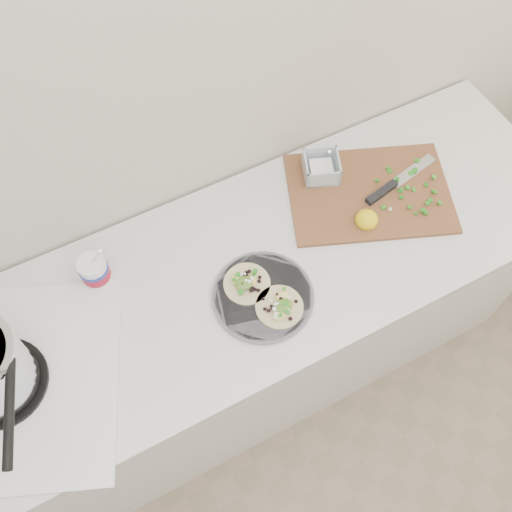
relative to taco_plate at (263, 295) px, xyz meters
name	(u,v)px	position (x,y,z in m)	size (l,w,h in m)	color
counter	(206,345)	(-0.16, 0.12, -0.47)	(2.44, 0.66, 0.90)	silver
taco_plate	(263,295)	(0.00, 0.00, 0.00)	(0.29, 0.29, 0.04)	#57575E
tub	(95,269)	(-0.39, 0.27, 0.05)	(0.08, 0.08, 0.19)	white
cutboard	(366,188)	(0.46, 0.18, 0.00)	(0.60, 0.51, 0.08)	brown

